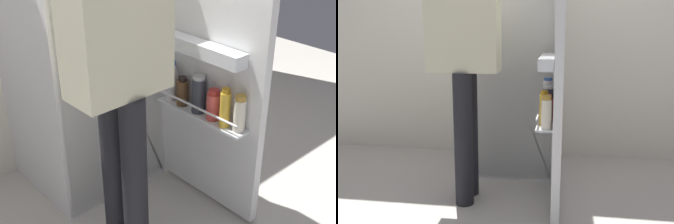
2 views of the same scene
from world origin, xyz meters
TOP-DOWN VIEW (x-y plane):
  - ground_plane at (0.00, 0.00)m, footprint 6.28×6.28m
  - kitchen_wall at (0.00, 0.95)m, footprint 4.40×0.10m
  - refrigerator at (0.03, 0.52)m, footprint 0.74×1.34m
  - person at (-0.21, -0.10)m, footprint 0.56×0.76m

SIDE VIEW (x-z plane):
  - ground_plane at x=0.00m, z-range 0.00..0.00m
  - refrigerator at x=0.03m, z-range 0.00..1.70m
  - person at x=-0.21m, z-range 0.18..1.91m
  - kitchen_wall at x=0.00m, z-range 0.00..2.46m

